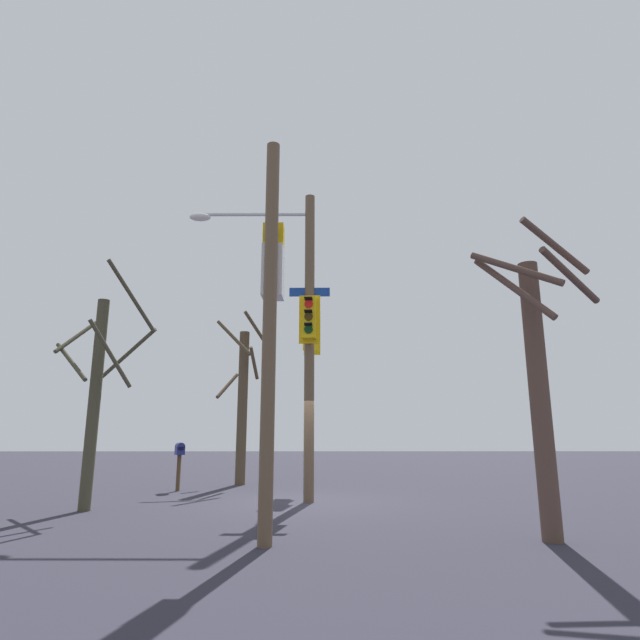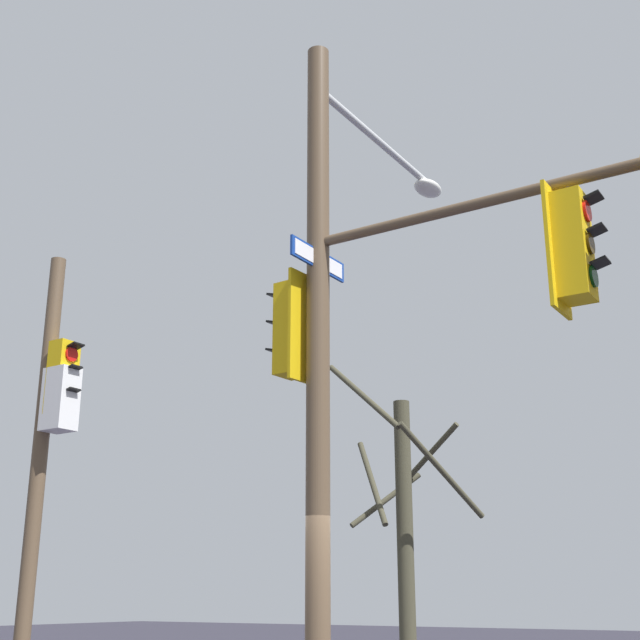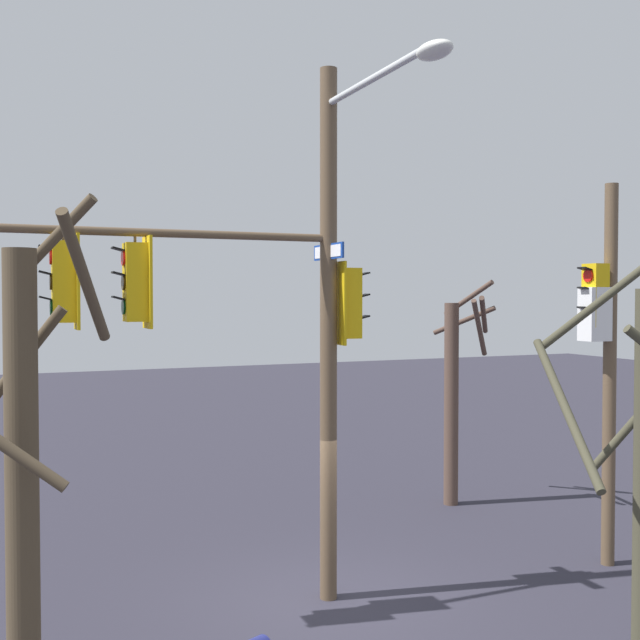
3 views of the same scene
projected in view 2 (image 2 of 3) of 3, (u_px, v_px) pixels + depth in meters
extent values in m
cylinder|color=brown|center=(318.00, 368.00, 9.76)|extent=(0.27, 0.27, 8.25)
cylinder|color=silver|center=(379.00, 141.00, 12.08)|extent=(0.14, 3.10, 0.10)
ellipsoid|color=silver|center=(428.00, 188.00, 13.30)|extent=(0.37, 0.60, 0.20)
cylinder|color=brown|center=(524.00, 192.00, 8.93)|extent=(5.03, 0.18, 0.12)
cube|color=gold|center=(573.00, 247.00, 8.48)|extent=(0.30, 0.36, 1.10)
cube|color=gold|center=(556.00, 250.00, 8.57)|extent=(0.04, 0.56, 1.30)
cylinder|color=red|center=(587.00, 211.00, 8.50)|extent=(0.03, 0.22, 0.22)
cube|color=black|center=(594.00, 198.00, 8.50)|extent=(0.16, 0.21, 0.06)
cylinder|color=#352504|center=(590.00, 243.00, 8.40)|extent=(0.03, 0.22, 0.22)
cube|color=black|center=(597.00, 230.00, 8.40)|extent=(0.16, 0.21, 0.06)
cylinder|color=black|center=(594.00, 276.00, 8.30)|extent=(0.03, 0.22, 0.22)
cube|color=black|center=(600.00, 263.00, 8.29)|extent=(0.16, 0.21, 0.06)
cylinder|color=brown|center=(568.00, 188.00, 8.67)|extent=(0.04, 0.04, 0.15)
cube|color=gold|center=(292.00, 330.00, 10.10)|extent=(0.32, 0.38, 1.10)
cube|color=gold|center=(304.00, 327.00, 10.00)|extent=(0.08, 0.56, 1.30)
cylinder|color=red|center=(282.00, 305.00, 10.29)|extent=(0.05, 0.22, 0.22)
cube|color=black|center=(277.00, 296.00, 10.37)|extent=(0.18, 0.22, 0.06)
cylinder|color=#352504|center=(281.00, 332.00, 10.19)|extent=(0.05, 0.22, 0.22)
cube|color=black|center=(276.00, 324.00, 10.27)|extent=(0.18, 0.22, 0.06)
cylinder|color=black|center=(281.00, 360.00, 10.09)|extent=(0.05, 0.22, 0.22)
cube|color=black|center=(276.00, 351.00, 10.16)|extent=(0.18, 0.22, 0.06)
cube|color=navy|center=(318.00, 259.00, 10.16)|extent=(0.05, 1.10, 0.24)
cube|color=white|center=(319.00, 259.00, 10.15)|extent=(0.02, 1.00, 0.18)
cylinder|color=brown|center=(38.00, 475.00, 12.60)|extent=(0.23, 0.23, 6.70)
cube|color=white|center=(60.00, 400.00, 12.75)|extent=(0.46, 0.38, 0.93)
cube|color=gold|center=(62.00, 378.00, 12.85)|extent=(0.31, 0.37, 1.10)
cylinder|color=red|center=(72.00, 354.00, 12.87)|extent=(0.03, 0.22, 0.22)
cube|color=black|center=(76.00, 346.00, 12.86)|extent=(0.17, 0.21, 0.06)
cylinder|color=#352504|center=(70.00, 377.00, 12.76)|extent=(0.03, 0.22, 0.22)
cube|color=black|center=(74.00, 368.00, 12.76)|extent=(0.17, 0.21, 0.06)
cylinder|color=black|center=(68.00, 399.00, 12.66)|extent=(0.03, 0.22, 0.22)
cube|color=black|center=(72.00, 391.00, 12.66)|extent=(0.17, 0.21, 0.06)
cylinder|color=#423F2E|center=(405.00, 549.00, 13.96)|extent=(0.27, 0.27, 4.82)
cylinder|color=#423F2E|center=(386.00, 500.00, 14.79)|extent=(0.86, 1.15, 0.98)
cylinder|color=#423F2E|center=(427.00, 457.00, 14.86)|extent=(1.34, 0.41, 1.03)
cylinder|color=#423F2E|center=(372.00, 482.00, 14.12)|extent=(0.94, 0.84, 1.48)
cylinder|color=#423F2E|center=(442.00, 471.00, 13.65)|extent=(0.70, 1.73, 1.38)
cylinder|color=#423F2E|center=(363.00, 395.00, 14.20)|extent=(1.66, 0.71, 1.37)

